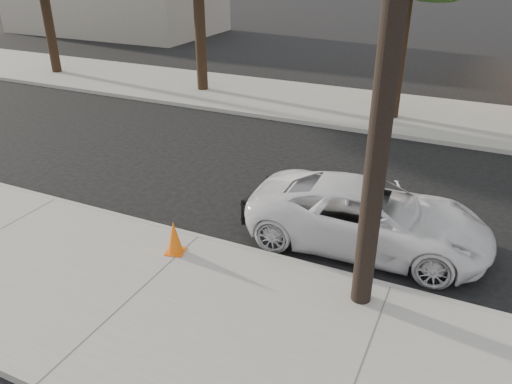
# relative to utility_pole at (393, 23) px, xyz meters

# --- Properties ---
(ground) EXTENTS (120.00, 120.00, 0.00)m
(ground) POSITION_rel_utility_pole_xyz_m (-3.60, 2.70, -4.70)
(ground) COLOR black
(ground) RESTS_ON ground
(near_sidewalk) EXTENTS (90.00, 4.40, 0.15)m
(near_sidewalk) POSITION_rel_utility_pole_xyz_m (-3.60, -1.60, -4.62)
(near_sidewalk) COLOR gray
(near_sidewalk) RESTS_ON ground
(far_sidewalk) EXTENTS (90.00, 5.00, 0.15)m
(far_sidewalk) POSITION_rel_utility_pole_xyz_m (-3.60, 11.20, -4.62)
(far_sidewalk) COLOR gray
(far_sidewalk) RESTS_ON ground
(curb_near) EXTENTS (90.00, 0.12, 0.16)m
(curb_near) POSITION_rel_utility_pole_xyz_m (-3.60, 0.60, -4.62)
(curb_near) COLOR #9E9B93
(curb_near) RESTS_ON ground
(utility_pole) EXTENTS (1.40, 0.34, 9.00)m
(utility_pole) POSITION_rel_utility_pole_xyz_m (0.00, 0.00, 0.00)
(utility_pole) COLOR black
(utility_pole) RESTS_ON near_sidewalk
(police_cruiser) EXTENTS (4.96, 2.45, 1.35)m
(police_cruiser) POSITION_rel_utility_pole_xyz_m (-0.40, 2.00, -4.02)
(police_cruiser) COLOR white
(police_cruiser) RESTS_ON ground
(traffic_cone) EXTENTS (0.43, 0.43, 0.69)m
(traffic_cone) POSITION_rel_utility_pole_xyz_m (-3.70, -0.13, -4.21)
(traffic_cone) COLOR orange
(traffic_cone) RESTS_ON near_sidewalk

